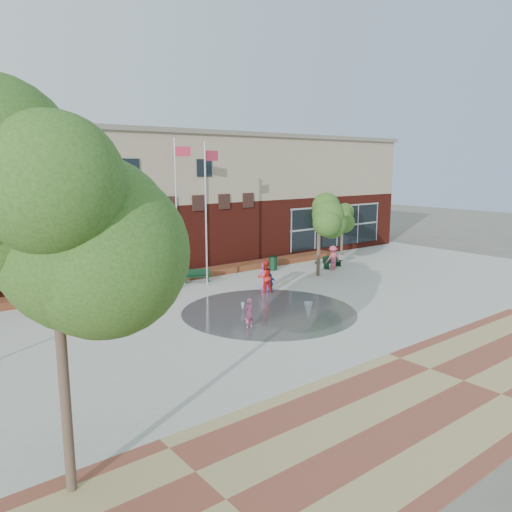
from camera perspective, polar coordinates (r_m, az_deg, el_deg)
ground at (r=22.11m, az=6.51°, el=-8.12°), size 120.00×120.00×0.00m
plaza_concrete at (r=24.96m, az=0.00°, el=-5.87°), size 46.00×18.00×0.01m
paver_band at (r=18.18m, az=22.66°, el=-13.07°), size 46.00×6.00×0.01m
splash_pad at (r=24.22m, az=1.48°, el=-6.39°), size 8.40×8.40×0.01m
library_building at (r=35.61m, az=-13.66°, el=6.32°), size 44.40×10.40×9.20m
flower_bed at (r=31.09m, az=-8.73°, el=-2.73°), size 26.00×1.20×0.40m
flagpole_left at (r=29.60m, az=-9.02°, el=5.88°), size 0.93×0.44×8.50m
flagpole_right at (r=28.68m, az=-5.68°, el=5.58°), size 1.02×0.18×8.26m
lamp_right at (r=35.51m, az=7.13°, el=3.09°), size 0.43×0.43×4.07m
bench_left at (r=26.78m, az=-12.77°, el=-4.31°), size 2.01×0.84×0.98m
bench_mid at (r=30.19m, az=-6.75°, el=-2.57°), size 1.66×1.07×0.81m
bench_right at (r=34.72m, az=8.69°, el=-0.89°), size 1.73×0.67×0.85m
trash_can at (r=33.44m, az=1.96°, el=-0.82°), size 0.60×0.60×0.98m
tree_big_left at (r=10.63m, az=-22.28°, el=3.78°), size 5.18×5.18×8.27m
tree_mid at (r=31.49m, az=7.25°, el=4.65°), size 3.17×3.17×5.34m
tree_small_right at (r=39.36m, az=9.86°, el=4.33°), size 2.36×2.36×4.03m
water_jet_a at (r=23.11m, az=5.98°, el=-7.29°), size 0.41×0.41×0.79m
water_jet_b at (r=24.20m, az=-1.53°, el=-6.41°), size 0.19×0.19×0.43m
child_splash at (r=21.71m, az=-0.83°, el=-6.56°), size 0.52×0.38×1.33m
adult_red at (r=27.42m, az=1.03°, el=-2.41°), size 1.00×0.84×1.83m
adult_pink at (r=28.35m, az=1.05°, el=-2.24°), size 0.89×0.72×1.59m
child_blue at (r=27.71m, az=1.68°, el=-3.10°), size 0.66×0.37×1.07m
person_bench at (r=33.81m, az=8.78°, el=-0.23°), size 1.17×0.80×1.66m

